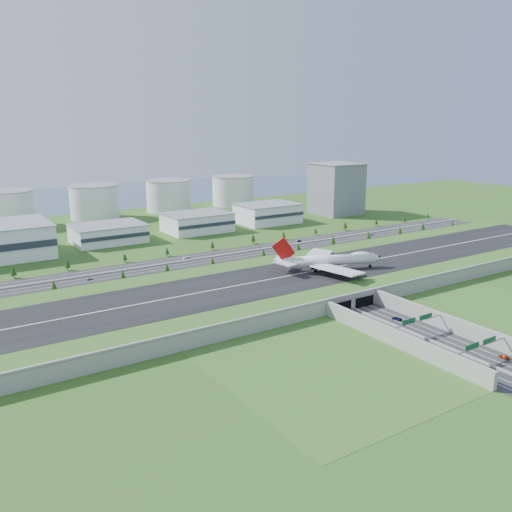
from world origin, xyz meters
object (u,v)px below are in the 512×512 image
car_3 (504,357)px  car_7 (186,257)px  boeing_747 (329,260)px  car_6 (371,234)px  car_4 (90,279)px  car_5 (299,241)px  office_tower (336,189)px  fuel_tank_a (8,209)px  car_0 (398,335)px  car_1 (456,361)px  car_2 (397,318)px

car_3 → car_7: 239.74m
boeing_747 → car_6: bearing=56.2°
car_4 → car_5: bearing=-88.5°
office_tower → car_3: size_ratio=10.73×
car_3 → car_6: car_6 is taller
car_3 → car_6: bearing=-118.4°
boeing_747 → car_3: 132.44m
car_6 → car_3: bearing=128.7°
fuel_tank_a → car_0: size_ratio=11.11×
car_1 → car_4: bearing=123.1°
office_tower → car_0: 355.42m
boeing_747 → car_3: (-10.41, -131.31, -13.72)m
boeing_747 → car_0: (-31.32, -88.58, -13.70)m
office_tower → car_6: office_tower is taller
car_1 → car_3: (21.77, -8.65, -0.11)m
car_1 → car_2: (17.49, 50.28, -0.07)m
car_2 → car_6: bearing=-143.9°
office_tower → car_0: office_tower is taller
office_tower → car_3: bearing=-119.7°
office_tower → car_0: bearing=-126.1°
car_0 → car_7: 194.50m
boeing_747 → car_5: 119.06m
fuel_tank_a → car_2: fuel_tank_a is taller
boeing_747 → car_6: 157.23m
boeing_747 → car_0: 94.94m
car_6 → car_1: bearing=123.7°
boeing_747 → car_4: size_ratio=18.15×
car_2 → car_5: size_ratio=1.24×
car_1 → car_4: (-96.97, 210.93, -0.17)m
car_0 → car_3: size_ratio=0.88×
car_6 → car_0: bearing=119.0°
car_4 → car_0: bearing=-154.5°
boeing_747 → car_4: 157.03m
car_6 → car_5: bearing=59.9°
car_1 → car_2: bearing=79.3°
car_2 → fuel_tank_a: bearing=-84.4°
car_2 → car_4: (-114.45, 160.65, -0.11)m
car_7 → car_2: bearing=16.7°
car_3 → car_6: (138.00, 222.18, 0.09)m
fuel_tank_a → car_2: bearing=-71.6°
office_tower → fuel_tank_a: bearing=160.2°
office_tower → car_2: 332.63m
office_tower → car_5: (-121.91, -93.42, -26.63)m
car_6 → car_7: size_ratio=1.05×
car_3 → car_6: size_ratio=0.85×
car_1 → car_7: 228.36m
car_5 → fuel_tank_a: bearing=-159.7°
car_6 → boeing_747: bearing=106.0°
car_0 → car_7: bearing=92.3°
car_1 → fuel_tank_a: bearing=112.7°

